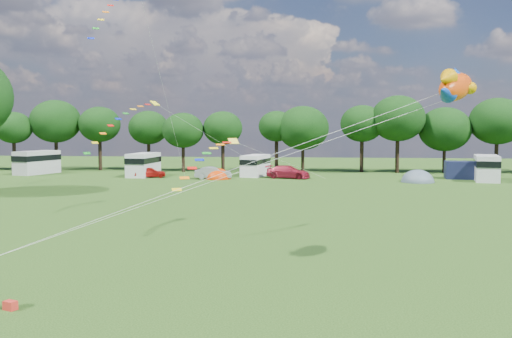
# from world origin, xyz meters

# --- Properties ---
(ground_plane) EXTENTS (180.00, 180.00, 0.00)m
(ground_plane) POSITION_xyz_m (0.00, 0.00, 0.00)
(ground_plane) COLOR black
(ground_plane) RESTS_ON ground
(tree_line) EXTENTS (102.98, 10.98, 10.27)m
(tree_line) POSITION_xyz_m (5.30, 54.99, 6.35)
(tree_line) COLOR black
(tree_line) RESTS_ON ground
(car_a) EXTENTS (4.17, 2.86, 1.29)m
(car_a) POSITION_xyz_m (-16.59, 44.90, 0.65)
(car_a) COLOR #B2130E
(car_a) RESTS_ON ground
(car_b) EXTENTS (4.23, 2.04, 1.44)m
(car_b) POSITION_xyz_m (-8.64, 43.85, 0.72)
(car_b) COLOR gray
(car_b) RESTS_ON ground
(car_c) EXTENTS (5.50, 3.50, 1.53)m
(car_c) POSITION_xyz_m (0.15, 45.53, 0.76)
(car_c) COLOR maroon
(car_c) RESTS_ON ground
(campervan_a) EXTENTS (4.30, 6.60, 2.99)m
(campervan_a) POSITION_xyz_m (-32.66, 48.54, 1.61)
(campervan_a) COLOR #B3B3B5
(campervan_a) RESTS_ON ground
(campervan_b) EXTENTS (3.01, 6.06, 2.87)m
(campervan_b) POSITION_xyz_m (-17.85, 46.53, 1.54)
(campervan_b) COLOR silver
(campervan_b) RESTS_ON ground
(campervan_c) EXTENTS (3.47, 5.76, 2.63)m
(campervan_c) POSITION_xyz_m (-4.05, 48.28, 1.41)
(campervan_c) COLOR white
(campervan_c) RESTS_ON ground
(campervan_d) EXTENTS (3.71, 6.33, 2.91)m
(campervan_d) POSITION_xyz_m (22.75, 44.66, 1.56)
(campervan_d) COLOR silver
(campervan_d) RESTS_ON ground
(tent_orange) EXTENTS (3.12, 3.42, 2.44)m
(tent_orange) POSITION_xyz_m (-8.10, 44.12, 0.02)
(tent_orange) COLOR #CF3000
(tent_orange) RESTS_ON ground
(tent_greyblue) EXTENTS (3.73, 4.08, 2.77)m
(tent_greyblue) POSITION_xyz_m (14.71, 42.43, 0.02)
(tent_greyblue) COLOR #4F5F6C
(tent_greyblue) RESTS_ON ground
(awning_navy) EXTENTS (3.61, 3.07, 2.07)m
(awning_navy) POSITION_xyz_m (20.39, 47.05, 1.04)
(awning_navy) COLOR #141937
(awning_navy) RESTS_ON ground
(kite_bag) EXTENTS (0.52, 0.43, 0.31)m
(kite_bag) POSITION_xyz_m (-7.31, -3.99, 0.16)
(kite_bag) COLOR red
(kite_bag) RESTS_ON ground
(fish_kite) EXTENTS (2.46, 3.17, 1.73)m
(fish_kite) POSITION_xyz_m (8.78, 2.16, 7.93)
(fish_kite) COLOR #DF4206
(fish_kite) RESTS_ON ground
(streamer_kite_a) EXTENTS (3.38, 5.53, 5.77)m
(streamer_kite_a) POSITION_xyz_m (-14.38, 28.36, 17.41)
(streamer_kite_a) COLOR yellow
(streamer_kite_a) RESTS_ON ground
(streamer_kite_b) EXTENTS (4.20, 4.70, 3.80)m
(streamer_kite_b) POSITION_xyz_m (-10.17, 17.57, 6.88)
(streamer_kite_b) COLOR #FFF720
(streamer_kite_b) RESTS_ON ground
(streamer_kite_c) EXTENTS (3.17, 4.86, 2.80)m
(streamer_kite_c) POSITION_xyz_m (-2.87, 10.64, 4.62)
(streamer_kite_c) COLOR yellow
(streamer_kite_c) RESTS_ON ground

